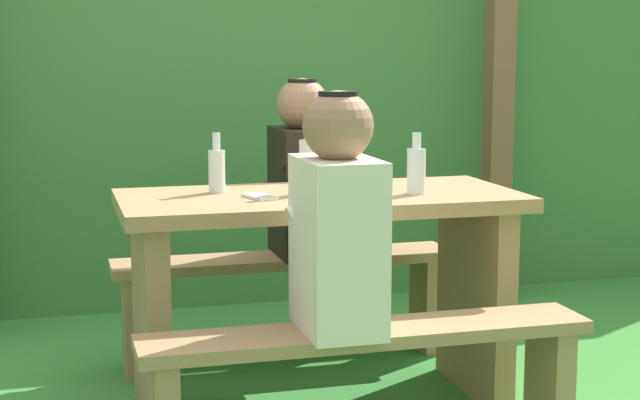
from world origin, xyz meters
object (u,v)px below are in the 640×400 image
Objects in this scene: picnic_table at (320,264)px; drinking_glass at (360,184)px; person_black_coat at (303,174)px; bottle_right at (308,165)px; bottle_left at (217,169)px; bottle_center at (416,169)px; cell_phone at (260,197)px; bench_near at (367,368)px; person_white_shirt at (337,221)px; bench_far at (285,285)px.

picnic_table is 15.92× the size of drinking_glass.
person_black_coat is at bearing 81.92° from picnic_table.
picnic_table is 0.36m from bottle_right.
bottle_left is 0.70m from bottle_center.
bottle_left is at bearing 108.25° from cell_phone.
drinking_glass is at bearing -27.90° from cell_phone.
cell_phone is (-0.23, 0.50, 0.46)m from bench_near.
picnic_table is 0.60m from person_black_coat.
bottle_right is at bearing 164.10° from bottle_center.
person_white_shirt reaches higher than bottle_right.
cell_phone is (-0.55, 0.05, -0.08)m from bottle_center.
person_white_shirt is at bearing -95.03° from bench_far.
picnic_table is 0.35m from cell_phone.
bottle_center reaches higher than bench_far.
bench_near is 0.78m from bottle_center.
bench_near is 15.92× the size of drinking_glass.
person_white_shirt is (-0.10, 0.00, 0.46)m from bench_near.
drinking_glass is (0.11, -0.66, 0.50)m from bench_far.
picnic_table is 0.50m from bottle_left.
cell_phone is (-0.30, -0.59, 0.01)m from person_black_coat.
person_black_coat is 5.14× the size of cell_phone.
bottle_center is at bearing -63.53° from bench_far.
bottle_right is 0.22m from cell_phone.
picnic_table is 5.75× the size of bottle_right.
bottle_center is 1.54× the size of cell_phone.
bottle_center is at bearing -15.90° from bottle_right.
drinking_glass is (0.21, 0.43, 0.05)m from person_white_shirt.
picnic_table is 6.50× the size of bottle_center.
person_black_coat is 3.39× the size of bottle_left.
person_black_coat is at bearing 45.64° from cell_phone.
drinking_glass is 0.51m from bottle_left.
bottle_right reaches higher than picnic_table.
person_white_shirt is 3.34× the size of bottle_center.
cell_phone is (-0.34, 0.06, -0.04)m from drinking_glass.
person_white_shirt is at bearing 178.02° from bench_near.
drinking_glass is (0.03, -0.66, 0.05)m from person_black_coat.
bench_far is at bearing 85.62° from bottle_right.
person_black_coat is at bearing 77.57° from bottle_right.
bench_near is 1.95× the size of person_white_shirt.
person_white_shirt is 0.62m from bottle_center.
bottle_right is at bearing -102.43° from person_black_coat.
bench_near is 5.75× the size of bottle_right.
person_white_shirt is (-0.10, -0.54, 0.25)m from picnic_table.
picnic_table is at bearing 163.02° from bottle_center.
bench_far is at bearing 177.55° from person_black_coat.
person_white_shirt reaches higher than picnic_table.
bench_near is 0.68m from drinking_glass.
bottle_center is (0.42, 0.45, 0.09)m from person_white_shirt.
cell_phone reaches higher than picnic_table.
picnic_table is 0.59m from bench_near.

